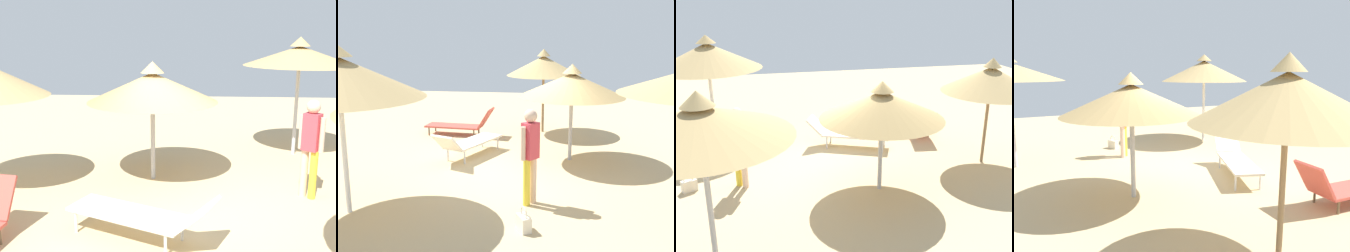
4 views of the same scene
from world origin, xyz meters
The scene contains 8 objects.
ground centered at (0.00, 0.00, -0.05)m, with size 24.00×24.00×0.10m, color tan.
parasol_umbrella_near_left centered at (2.98, -2.79, 2.39)m, with size 2.88×2.88×2.94m.
parasol_umbrella_center centered at (-3.59, 0.32, 2.08)m, with size 2.28×2.28×2.59m.
parasol_umbrella_back centered at (-0.66, 1.12, 1.87)m, with size 2.55×2.55×2.36m.
lounge_chair_far_right centered at (-0.54, -1.41, 0.40)m, with size 2.26×1.43×0.79m.
lounge_chair_front centered at (-2.82, -2.09, 0.35)m, with size 0.83×2.13×0.86m.
person_standing_far_left centered at (2.21, 0.35, 1.03)m, with size 0.38×0.34×1.78m.
handbag centered at (3.31, 0.33, 0.14)m, with size 0.34×0.28×0.41m.
Camera 4 is at (-6.13, 3.08, 2.37)m, focal length 33.73 mm.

